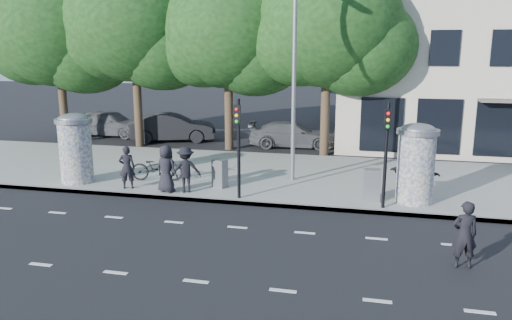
% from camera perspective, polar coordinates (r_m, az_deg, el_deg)
% --- Properties ---
extents(ground, '(120.00, 120.00, 0.00)m').
position_cam_1_polar(ground, '(13.61, -3.69, -9.69)').
color(ground, black).
rests_on(ground, ground).
extents(sidewalk, '(40.00, 8.00, 0.15)m').
position_cam_1_polar(sidewalk, '(20.53, 2.31, -1.76)').
color(sidewalk, gray).
rests_on(sidewalk, ground).
extents(curb, '(40.00, 0.10, 0.16)m').
position_cam_1_polar(curb, '(16.81, -0.22, -5.00)').
color(curb, slate).
rests_on(curb, ground).
extents(lane_dash_near, '(32.00, 0.12, 0.01)m').
position_cam_1_polar(lane_dash_near, '(11.70, -6.87, -13.60)').
color(lane_dash_near, silver).
rests_on(lane_dash_near, ground).
extents(lane_dash_far, '(32.00, 0.12, 0.01)m').
position_cam_1_polar(lane_dash_far, '(14.86, -2.13, -7.70)').
color(lane_dash_far, silver).
rests_on(lane_dash_far, ground).
extents(ad_column_left, '(1.36, 1.36, 2.65)m').
position_cam_1_polar(ad_column_left, '(20.13, -19.95, 1.47)').
color(ad_column_left, beige).
rests_on(ad_column_left, sidewalk).
extents(ad_column_right, '(1.36, 1.36, 2.65)m').
position_cam_1_polar(ad_column_right, '(17.20, 17.81, -0.16)').
color(ad_column_right, beige).
rests_on(ad_column_right, sidewalk).
extents(traffic_pole_near, '(0.22, 0.31, 3.40)m').
position_cam_1_polar(traffic_pole_near, '(16.66, -2.04, 2.47)').
color(traffic_pole_near, black).
rests_on(traffic_pole_near, sidewalk).
extents(traffic_pole_far, '(0.22, 0.31, 3.40)m').
position_cam_1_polar(traffic_pole_far, '(16.12, 14.68, 1.72)').
color(traffic_pole_far, black).
rests_on(traffic_pole_far, sidewalk).
extents(street_lamp, '(0.25, 0.93, 8.00)m').
position_cam_1_polar(street_lamp, '(18.91, 4.37, 11.45)').
color(street_lamp, slate).
rests_on(street_lamp, sidewalk).
extents(tree_far_left, '(7.20, 7.20, 9.26)m').
position_cam_1_polar(tree_far_left, '(29.70, -21.79, 13.70)').
color(tree_far_left, '#38281C').
rests_on(tree_far_left, ground).
extents(tree_mid_left, '(7.20, 7.20, 9.57)m').
position_cam_1_polar(tree_mid_left, '(27.44, -13.81, 15.03)').
color(tree_mid_left, '#38281C').
rests_on(tree_mid_left, ground).
extents(tree_near_left, '(6.80, 6.80, 8.97)m').
position_cam_1_polar(tree_near_left, '(25.78, -3.24, 14.57)').
color(tree_near_left, '#38281C').
rests_on(tree_near_left, ground).
extents(tree_center, '(7.00, 7.00, 9.30)m').
position_cam_1_polar(tree_center, '(24.47, 8.20, 15.16)').
color(tree_center, '#38281C').
rests_on(tree_center, ground).
extents(ped_a, '(0.95, 0.75, 1.70)m').
position_cam_1_polar(ped_a, '(17.95, -10.21, -0.99)').
color(ped_a, black).
rests_on(ped_a, sidewalk).
extents(ped_b, '(0.67, 0.55, 1.58)m').
position_cam_1_polar(ped_b, '(18.74, -14.53, -0.82)').
color(ped_b, black).
rests_on(ped_b, sidewalk).
extents(ped_d, '(1.22, 0.98, 1.64)m').
position_cam_1_polar(ped_d, '(17.87, -8.03, -1.08)').
color(ped_d, black).
rests_on(ped_d, sidewalk).
extents(ped_f, '(1.77, 1.12, 1.79)m').
position_cam_1_polar(ped_f, '(17.41, 17.53, -1.66)').
color(ped_f, black).
rests_on(ped_f, sidewalk).
extents(man_road, '(0.67, 0.50, 1.66)m').
position_cam_1_polar(man_road, '(12.97, 22.73, -7.88)').
color(man_road, black).
rests_on(man_road, ground).
extents(bicycle, '(1.03, 2.10, 1.06)m').
position_cam_1_polar(bicycle, '(19.66, -11.27, -0.82)').
color(bicycle, black).
rests_on(bicycle, sidewalk).
extents(cabinet_left, '(0.60, 0.53, 1.04)m').
position_cam_1_polar(cabinet_left, '(18.41, -4.15, -1.54)').
color(cabinet_left, slate).
rests_on(cabinet_left, sidewalk).
extents(cabinet_right, '(0.57, 0.44, 1.10)m').
position_cam_1_polar(cabinet_right, '(17.13, 13.10, -2.82)').
color(cabinet_right, gray).
rests_on(cabinet_right, sidewalk).
extents(car_left, '(2.11, 4.77, 1.60)m').
position_cam_1_polar(car_left, '(31.42, -16.42, 4.08)').
color(car_left, '#52545A').
rests_on(car_left, ground).
extents(car_mid, '(3.08, 5.11, 1.59)m').
position_cam_1_polar(car_mid, '(28.79, -9.49, 3.68)').
color(car_mid, black).
rests_on(car_mid, ground).
extents(car_right, '(2.46, 4.82, 1.34)m').
position_cam_1_polar(car_right, '(26.81, 4.14, 2.90)').
color(car_right, '#4F5156').
rests_on(car_right, ground).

